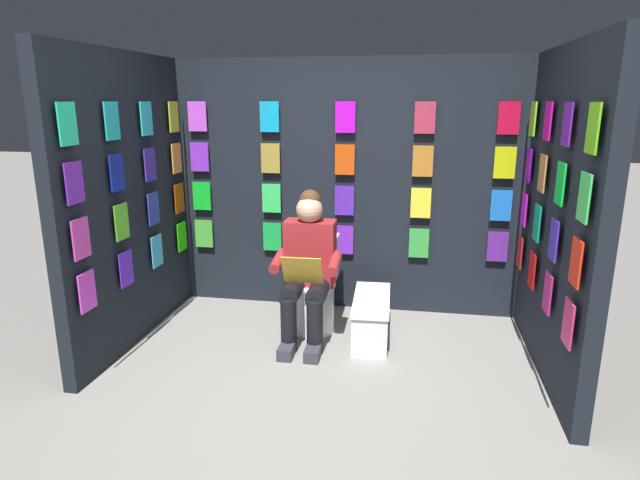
{
  "coord_description": "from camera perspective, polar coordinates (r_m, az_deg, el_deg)",
  "views": [
    {
      "loc": [
        -0.59,
        2.79,
        1.86
      ],
      "look_at": [
        0.08,
        -1.0,
        0.85
      ],
      "focal_mm": 29.86,
      "sensor_mm": 36.0,
      "label": 1
    }
  ],
  "objects": [
    {
      "name": "person_reading",
      "position": [
        4.17,
        -1.34,
        -2.9
      ],
      "size": [
        0.53,
        0.69,
        1.19
      ],
      "rotation": [
        0.0,
        0.0,
        0.02
      ],
      "color": "maroon",
      "rests_on": "ground"
    },
    {
      "name": "toilet",
      "position": [
        4.47,
        -0.78,
        -5.38
      ],
      "size": [
        0.41,
        0.56,
        0.77
      ],
      "rotation": [
        0.0,
        0.0,
        0.02
      ],
      "color": "white",
      "rests_on": "ground"
    },
    {
      "name": "comic_longbox_near",
      "position": [
        4.33,
        5.5,
        -8.32
      ],
      "size": [
        0.31,
        0.78,
        0.34
      ],
      "rotation": [
        0.0,
        0.0,
        0.04
      ],
      "color": "silver",
      "rests_on": "ground"
    },
    {
      "name": "ground_plane",
      "position": [
        3.4,
        -1.72,
        -18.45
      ],
      "size": [
        30.0,
        30.0,
        0.0
      ],
      "primitive_type": "plane",
      "color": "gray"
    },
    {
      "name": "display_wall_back",
      "position": [
        4.76,
        2.77,
        5.63
      ],
      "size": [
        3.13,
        0.14,
        2.22
      ],
      "color": "black",
      "rests_on": "ground"
    },
    {
      "name": "display_wall_left",
      "position": [
        3.9,
        24.29,
        2.32
      ],
      "size": [
        0.14,
        1.83,
        2.22
      ],
      "color": "black",
      "rests_on": "ground"
    },
    {
      "name": "display_wall_right",
      "position": [
        4.35,
        -19.94,
        3.9
      ],
      "size": [
        0.14,
        1.83,
        2.22
      ],
      "color": "black",
      "rests_on": "ground"
    }
  ]
}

